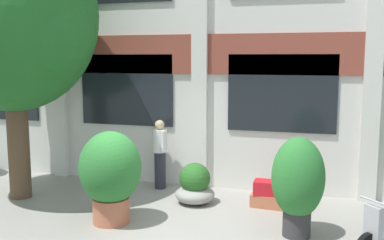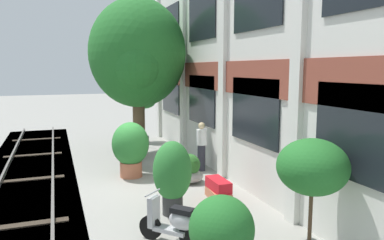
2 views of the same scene
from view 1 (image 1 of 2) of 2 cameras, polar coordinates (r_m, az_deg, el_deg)
ground_plane at (r=8.37m, az=-3.89°, el=-13.32°), size 80.00×80.00×0.00m
apartment_facade at (r=10.55m, az=1.42°, el=10.92°), size 15.09×0.64×7.16m
broadleaf_tree at (r=10.24m, az=-21.92°, el=11.68°), size 3.75×3.57×5.92m
potted_plant_fluted_column at (r=8.38m, az=-10.33°, el=-6.55°), size 1.14×1.14×1.71m
potted_plant_ribbed_drum at (r=7.84m, az=13.30°, el=-7.59°), size 0.89×0.89×1.72m
potted_plant_wide_bowl at (r=9.47m, az=0.37°, el=-8.39°), size 0.83×0.83×0.86m
potted_plant_square_trough at (r=9.39m, az=10.57°, el=-9.37°), size 1.01×0.50×0.54m
resident_by_doorway at (r=10.42m, az=-4.09°, el=-4.08°), size 0.37×0.43×1.61m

